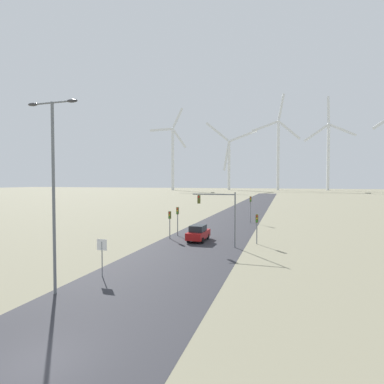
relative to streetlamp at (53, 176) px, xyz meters
The scene contains 14 objects.
ground_plane 10.40m from the streetlamp, 53.57° to the right, with size 600.00×600.00×0.00m, color gray.
road_surface 42.78m from the streetlamp, 83.91° to the left, with size 10.00×240.00×0.01m.
streetlamp is the anchor object (origin of this frame).
stop_sign_near 6.51m from the streetlamp, 77.80° to the left, with size 0.81×0.07×2.70m.
traffic_light_post_near_left 19.07m from the streetlamp, 89.21° to the left, with size 0.28×0.34×3.29m.
traffic_light_post_near_right 21.68m from the streetlamp, 60.30° to the left, with size 0.28×0.34×3.26m.
traffic_light_post_mid_left 21.03m from the streetlamp, 88.60° to the left, with size 0.28×0.34×3.62m.
traffic_light_post_mid_right 36.48m from the streetlamp, 77.25° to the left, with size 0.28×0.33×4.37m.
traffic_light_mast_overhead 17.59m from the streetlamp, 66.74° to the left, with size 4.63×0.35×5.74m.
car_approaching 19.62m from the streetlamp, 77.97° to the left, with size 1.90×4.14×1.83m.
wind_turbine_far_left 222.06m from the streetlamp, 108.93° to the left, with size 27.43×10.72×65.44m.
wind_turbine_left 232.39m from the streetlamp, 97.47° to the left, with size 41.38×9.47×55.89m.
wind_turbine_center 236.31m from the streetlamp, 87.90° to the left, with size 37.81×7.42×76.64m.
wind_turbine_right 243.92m from the streetlamp, 79.11° to the left, with size 36.07×13.88×72.64m.
Camera 1 is at (8.78, -8.67, 6.82)m, focal length 28.00 mm.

